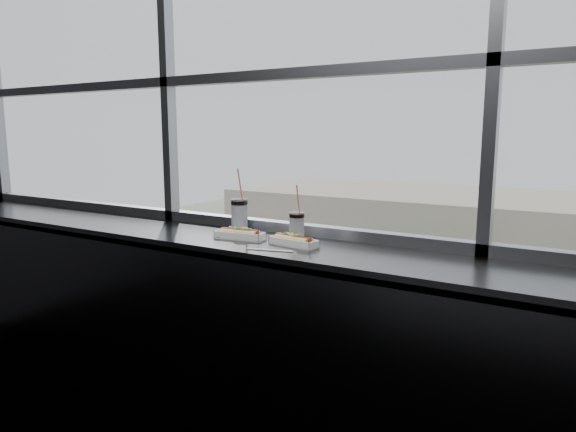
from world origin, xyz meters
The scene contains 20 objects.
wall_back_lower centered at (0.00, 1.50, 0.55)m, with size 6.00×6.00×0.00m, color black.
window_glass centered at (0.00, 1.52, 2.30)m, with size 6.00×6.00×0.00m, color silver.
window_mullions centered at (0.00, 1.50, 2.30)m, with size 6.00×0.08×2.40m, color gray, non-canonical shape.
counter centered at (0.00, 1.23, 1.07)m, with size 6.00×0.55×0.06m, color #565657.
counter_fascia centered at (0.00, 0.97, 0.55)m, with size 6.00×0.04×1.04m, color #565657.
hotdog_tray_left centered at (-0.22, 1.20, 1.13)m, with size 0.29×0.13×0.07m.
hotdog_tray_right centered at (0.12, 1.21, 1.13)m, with size 0.28×0.12×0.07m.
soda_cup_left centered at (-0.32, 1.34, 1.21)m, with size 0.10×0.10×0.38m.
soda_cup_right centered at (0.10, 1.27, 1.19)m, with size 0.09×0.09×0.31m.
loose_straw centered at (0.08, 1.04, 1.10)m, with size 0.01×0.01×0.24m, color white.
wrapper centered at (-0.33, 1.17, 1.11)m, with size 0.10×0.07×0.02m, color silver.
plaza_ground centered at (0.00, 45.00, -11.00)m, with size 120.00×120.00×0.00m, color gray.
far_sidewalk centered at (0.00, 29.50, -10.98)m, with size 80.00×6.00×0.04m, color gray.
far_building centered at (0.00, 39.50, -7.00)m, with size 50.00×14.00×8.00m, color #B1A68F.
car_near_a centered at (-14.02, 17.50, -9.92)m, with size 6.10×2.54×2.03m, color gray.
car_near_b centered at (-6.02, 17.50, -9.85)m, with size 6.53×2.72×2.18m, color black.
car_far_a centered at (-11.53, 25.50, -9.78)m, with size 6.96×2.90×2.32m, color #272727.
pedestrian_a centered at (-7.70, 30.10, -9.84)m, with size 0.99×0.74×2.23m, color #66605B.
tree_left centered at (-7.85, 29.50, -7.28)m, with size 3.51×3.51×5.48m.
tree_center centered at (1.03, 29.50, -7.80)m, with size 3.02×3.02×4.72m.
Camera 1 is at (1.43, -1.02, 1.68)m, focal length 32.00 mm.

